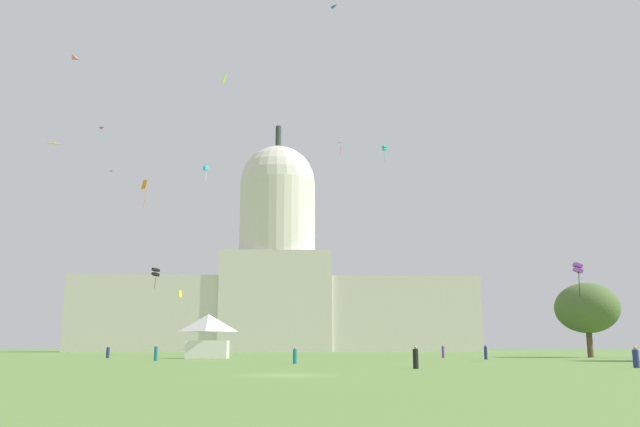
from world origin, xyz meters
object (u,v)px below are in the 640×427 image
Objects in this scene: person_purple_edge_west at (443,352)px; kite_black_low at (156,272)px; kite_blue_high at (330,9)px; kite_green_high at (113,172)px; kite_turquoise_high at (385,148)px; kite_cyan_mid at (206,168)px; kite_lime_high at (225,78)px; kite_yellow_low at (180,295)px; person_navy_front_left at (636,358)px; kite_orange_mid at (144,188)px; kite_white_low at (444,288)px; kite_violet_low at (578,268)px; person_teal_front_center at (156,353)px; tree_east_mid at (587,308)px; person_black_mid_right at (416,358)px; kite_red_high at (340,145)px; event_tent at (208,335)px; kite_magenta_high at (104,129)px; capitol_building at (277,284)px; person_navy_back_left at (108,352)px; person_navy_front_right at (486,353)px; kite_pink_high at (72,62)px; person_teal_near_tree_west at (295,356)px.

kite_black_low is (-45.37, 24.72, 13.65)m from person_purple_edge_west.
kite_blue_high reaches higher than kite_green_high.
kite_turquoise_high is (16.11, 55.75, -6.48)m from kite_blue_high.
kite_cyan_mid reaches higher than person_purple_edge_west.
kite_lime_high is 0.37× the size of kite_yellow_low.
kite_blue_high is 57.68m from kite_green_high.
person_navy_front_left is 64.28m from kite_lime_high.
kite_white_low is at bearing 119.51° from kite_orange_mid.
kite_violet_low is at bearing -99.03° from person_navy_front_left.
kite_lime_high reaches higher than kite_green_high.
tree_east_mid is at bearing -55.36° from person_teal_front_center.
person_black_mid_right reaches higher than person_navy_front_left.
kite_red_high is (33.58, 77.21, 30.57)m from kite_orange_mid.
event_tent is 23.56m from kite_orange_mid.
event_tent is 4.67× the size of kite_magenta_high.
capitol_building reaches higher than kite_turquoise_high.
kite_violet_low is at bearing -55.06° from kite_lime_high.
kite_lime_high is at bearing -149.62° from person_navy_back_left.
person_teal_front_center is 66.83m from kite_magenta_high.
event_tent is 1.63× the size of kite_violet_low.
kite_violet_low is at bearing 14.88° from kite_white_low.
person_navy_front_left is 104.90m from kite_magenta_high.
person_navy_front_right reaches higher than person_navy_back_left.
kite_pink_high reaches higher than person_teal_front_center.
person_navy_front_right is 0.46× the size of kite_red_high.
event_tent is 54.79m from tree_east_mid.
kite_white_low is at bearing 176.93° from kite_violet_low.
person_teal_near_tree_west is at bearing 95.06° from kite_red_high.
person_navy_front_right is 1.11× the size of person_navy_front_left.
kite_turquoise_high is (12.80, 107.42, 48.24)m from person_black_mid_right.
capitol_building is 54.50m from kite_white_low.
person_teal_front_center is at bearing 171.76° from person_navy_back_left.
kite_pink_high is (-19.59, -9.48, 13.98)m from kite_cyan_mid.
person_purple_edge_west is 0.69× the size of kite_cyan_mid.
kite_pink_high is (-10.36, -44.19, 31.91)m from kite_yellow_low.
kite_orange_mid is 1.43× the size of kite_white_low.
person_teal_front_center reaches higher than person_purple_edge_west.
kite_black_low is (12.06, -4.56, -27.86)m from kite_magenta_high.
person_black_mid_right is (-34.04, -48.59, -6.34)m from tree_east_mid.
person_teal_front_center is at bearing -176.11° from kite_green_high.
kite_magenta_high is at bearing -173.96° from kite_orange_mid.
kite_red_high reaches higher than person_purple_edge_west.
kite_pink_high is at bearing -26.04° from kite_white_low.
kite_orange_mid is at bearing -157.11° from kite_magenta_high.
kite_white_low is at bearing -169.04° from kite_turquoise_high.
person_navy_front_left is at bearing -31.25° from person_teal_near_tree_west.
person_navy_back_left is at bearing -100.62° from capitol_building.
kite_cyan_mid is 1.49× the size of kite_pink_high.
kite_red_high is (-25.70, 4.16, 38.59)m from kite_white_low.
person_purple_edge_west is 1.05× the size of person_navy_back_left.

